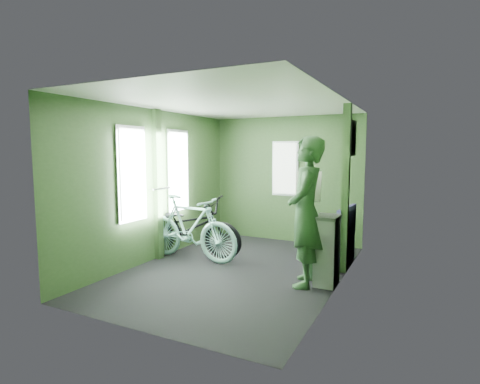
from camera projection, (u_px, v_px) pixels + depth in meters
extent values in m
plane|color=black|center=(237.00, 270.00, 5.26)|extent=(4.00, 4.00, 0.00)
cube|color=silver|center=(237.00, 104.00, 5.02)|extent=(2.80, 4.00, 0.02)
cube|color=#2E4B23|center=(286.00, 179.00, 6.92)|extent=(2.80, 0.02, 2.30)
cube|color=#2E4B23|center=(136.00, 209.00, 3.36)|extent=(2.80, 0.02, 2.30)
cube|color=#2E4B23|center=(156.00, 185.00, 5.76)|extent=(0.02, 4.00, 2.30)
cube|color=#2E4B23|center=(340.00, 194.00, 4.52)|extent=(0.02, 4.00, 2.30)
cube|color=#2E4B23|center=(158.00, 185.00, 5.74)|extent=(0.08, 0.12, 2.30)
cube|color=silver|center=(133.00, 174.00, 5.23)|extent=(0.02, 0.56, 1.34)
cube|color=silver|center=(179.00, 171.00, 6.21)|extent=(0.02, 0.56, 1.34)
cube|color=white|center=(132.00, 136.00, 5.17)|extent=(0.00, 0.12, 0.12)
cube|color=white|center=(179.00, 138.00, 6.15)|extent=(0.00, 0.12, 0.12)
cylinder|color=silver|center=(162.00, 189.00, 5.72)|extent=(0.03, 0.40, 0.03)
cube|color=#2E4B23|center=(345.00, 190.00, 5.08)|extent=(0.10, 0.10, 2.30)
cube|color=white|center=(353.00, 138.00, 5.25)|extent=(0.02, 0.40, 0.50)
cube|color=silver|center=(285.00, 169.00, 6.86)|extent=(0.50, 0.02, 1.00)
imported|color=black|center=(189.00, 256.00, 5.99)|extent=(1.86, 0.92, 1.03)
imported|color=#92D7CD|center=(190.00, 260.00, 5.78)|extent=(1.69, 0.60, 1.03)
imported|color=#2A4E2A|center=(306.00, 212.00, 4.60)|extent=(0.56, 0.75, 1.85)
cube|color=silver|center=(308.00, 186.00, 4.86)|extent=(0.35, 0.24, 0.38)
cube|color=gray|center=(327.00, 250.00, 4.66)|extent=(0.26, 0.36, 0.88)
cube|color=navy|center=(332.00, 250.00, 5.58)|extent=(0.53, 0.86, 0.41)
cube|color=navy|center=(347.00, 222.00, 5.45)|extent=(0.13, 0.82, 0.45)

